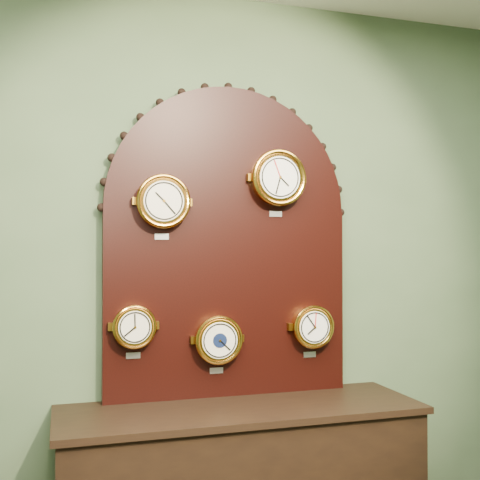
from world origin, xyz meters
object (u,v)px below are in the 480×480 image
object	(u,v)px
arabic_clock	(278,178)
hygrometer	(134,327)
display_board	(228,231)
barometer	(218,340)
tide_clock	(312,327)
roman_clock	(163,202)

from	to	relation	value
arabic_clock	hygrometer	size ratio (longest dim) A/B	1.30
arabic_clock	hygrometer	distance (m)	0.99
display_board	barometer	xyz separation A→B (m)	(-0.07, -0.07, -0.52)
hygrometer	tide_clock	distance (m)	0.88
roman_clock	arabic_clock	world-z (taller)	arabic_clock
display_board	arabic_clock	world-z (taller)	display_board
barometer	display_board	bearing A→B (deg)	44.62
display_board	arabic_clock	size ratio (longest dim) A/B	4.67
roman_clock	hygrometer	bearing A→B (deg)	179.41
display_board	arabic_clock	distance (m)	0.36
arabic_clock	barometer	size ratio (longest dim) A/B	1.16
roman_clock	tide_clock	world-z (taller)	roman_clock
tide_clock	barometer	bearing A→B (deg)	-179.93
arabic_clock	hygrometer	bearing A→B (deg)	179.84
display_board	barometer	bearing A→B (deg)	-135.38
roman_clock	arabic_clock	bearing A→B (deg)	-0.06
hygrometer	barometer	distance (m)	0.40
display_board	tide_clock	bearing A→B (deg)	-9.07
roman_clock	arabic_clock	distance (m)	0.58
tide_clock	roman_clock	bearing A→B (deg)	-179.93
arabic_clock	tide_clock	size ratio (longest dim) A/B	1.23
arabic_clock	tide_clock	bearing A→B (deg)	0.49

